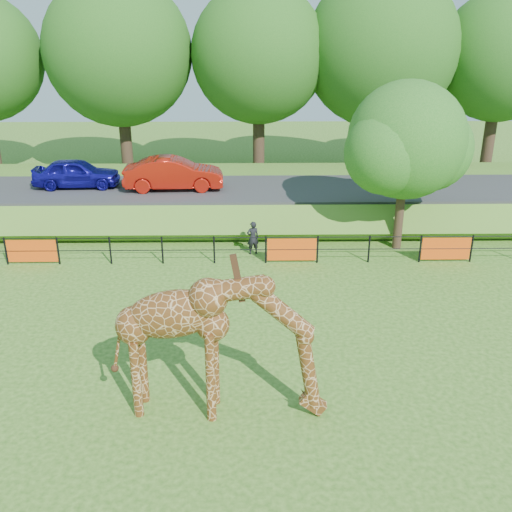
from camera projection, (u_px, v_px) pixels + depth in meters
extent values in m
plane|color=#2E5A16|center=(199.00, 381.00, 14.75)|extent=(90.00, 90.00, 0.00)
cube|color=#2E5A16|center=(222.00, 195.00, 28.92)|extent=(40.00, 9.00, 1.30)
cube|color=#2E2D30|center=(220.00, 189.00, 27.26)|extent=(40.00, 5.00, 0.12)
imported|color=#18139D|center=(77.00, 173.00, 27.15)|extent=(4.10, 1.81, 1.37)
imported|color=red|center=(174.00, 174.00, 26.74)|extent=(4.69, 1.84, 1.52)
imported|color=black|center=(253.00, 238.00, 22.87)|extent=(0.57, 0.46, 1.37)
cylinder|color=#2F2215|center=(400.00, 211.00, 23.19)|extent=(0.36, 0.36, 3.20)
sphere|color=#1A5A19|center=(407.00, 140.00, 22.13)|extent=(4.60, 4.60, 4.60)
sphere|color=#1A5A19|center=(429.00, 148.00, 22.96)|extent=(3.45, 3.45, 3.45)
sphere|color=#1A5A19|center=(386.00, 153.00, 21.61)|extent=(3.22, 3.22, 3.22)
cylinder|color=#2F2215|center=(126.00, 137.00, 34.19)|extent=(0.70, 0.70, 5.00)
sphere|color=#185015|center=(118.00, 52.00, 32.41)|extent=(8.40, 8.40, 8.40)
cylinder|color=#2F2215|center=(259.00, 136.00, 34.30)|extent=(0.70, 0.70, 5.00)
sphere|color=#185015|center=(259.00, 55.00, 32.59)|extent=(7.80, 7.80, 7.80)
cylinder|color=#2F2215|center=(374.00, 136.00, 34.41)|extent=(0.70, 0.70, 5.00)
sphere|color=#185015|center=(381.00, 49.00, 32.59)|extent=(8.80, 8.80, 8.80)
cylinder|color=#2F2215|center=(489.00, 136.00, 34.51)|extent=(0.70, 0.70, 5.00)
sphere|color=#185015|center=(501.00, 56.00, 32.83)|extent=(7.40, 7.40, 7.40)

